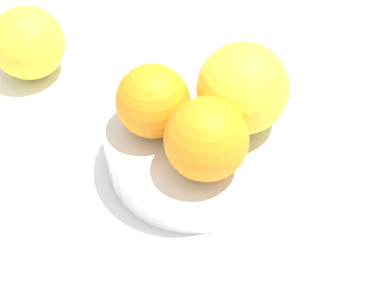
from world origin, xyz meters
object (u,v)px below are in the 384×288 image
object	(u,v)px
orange_in_bowl_1	(205,139)
orange_in_bowl_2	(243,89)
orange_in_bowl_0	(153,101)
fruit_bowl	(192,148)
orange_loose_0	(28,43)

from	to	relation	value
orange_in_bowl_1	orange_in_bowl_2	world-z (taller)	orange_in_bowl_2
orange_in_bowl_0	orange_in_bowl_1	world-z (taller)	orange_in_bowl_1
fruit_bowl	orange_in_bowl_0	distance (cm)	6.32
fruit_bowl	orange_in_bowl_0	xyz separation A→B (cm)	(-2.92, 1.37, 5.44)
fruit_bowl	orange_in_bowl_2	world-z (taller)	orange_in_bowl_2
orange_in_bowl_2	orange_loose_0	distance (cm)	23.85
orange_in_bowl_0	orange_loose_0	distance (cm)	18.16
orange_loose_0	fruit_bowl	bearing A→B (deg)	-53.14
fruit_bowl	orange_in_bowl_0	size ratio (longest dim) A/B	2.43
orange_in_bowl_2	fruit_bowl	bearing A→B (deg)	179.34
orange_in_bowl_0	orange_loose_0	bearing A→B (deg)	121.95
fruit_bowl	orange_in_bowl_2	size ratio (longest dim) A/B	1.97
fruit_bowl	orange_in_bowl_1	size ratio (longest dim) A/B	2.27
fruit_bowl	orange_in_bowl_2	xyz separation A→B (cm)	(4.32, -0.05, 6.17)
orange_in_bowl_0	orange_in_bowl_1	size ratio (longest dim) A/B	0.93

